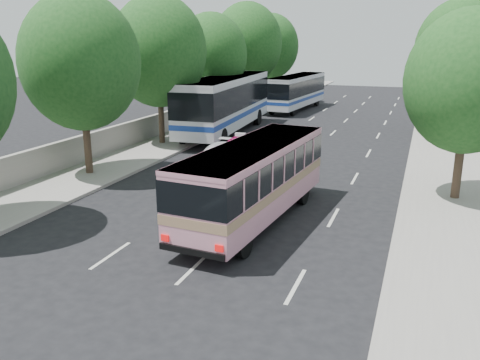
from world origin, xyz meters
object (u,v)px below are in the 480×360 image
at_px(pink_bus, 254,174).
at_px(tour_coach_front, 226,100).
at_px(white_pickup, 219,159).
at_px(pink_taxi, 240,151).
at_px(tour_coach_rear, 297,89).

bearing_deg(pink_bus, tour_coach_front, 120.03).
bearing_deg(tour_coach_front, white_pickup, -73.76).
height_order(pink_taxi, tour_coach_front, tour_coach_front).
xyz_separation_m(pink_bus, pink_taxi, (-3.43, 7.85, -1.03)).
relative_size(pink_taxi, tour_coach_front, 0.35).
relative_size(pink_taxi, white_pickup, 0.96).
distance_m(white_pickup, tour_coach_front, 11.27).
distance_m(pink_taxi, tour_coach_rear, 22.63).
xyz_separation_m(white_pickup, tour_coach_front, (-3.79, 10.47, 1.70)).
bearing_deg(white_pickup, tour_coach_front, 108.63).
xyz_separation_m(pink_bus, white_pickup, (-3.93, 6.11, -1.12)).
bearing_deg(tour_coach_front, pink_taxi, -67.45).
relative_size(tour_coach_front, tour_coach_rear, 1.24).
relative_size(pink_bus, pink_taxi, 1.97).
distance_m(pink_taxi, tour_coach_front, 9.86).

